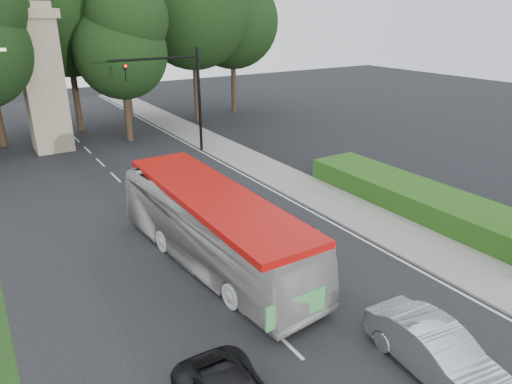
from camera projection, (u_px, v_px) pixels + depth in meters
road_surface at (178, 238)px, 20.18m from camera, size 14.00×80.00×0.02m
sidewalk_right at (326, 199)px, 24.39m from camera, size 3.00×80.00×0.12m
hedge at (426, 202)px, 22.54m from camera, size 3.00×14.00×1.20m
traffic_signal_mast at (181, 87)px, 30.74m from camera, size 6.10×0.35×7.20m
monument at (43, 78)px, 31.47m from camera, size 3.00×3.00×10.05m
tree_east_near at (120, 8)px, 39.28m from camera, size 8.12×8.12×15.95m
tree_far_east at (232, 1)px, 42.44m from camera, size 8.68×8.68×17.05m
tree_monument_right at (119, 32)px, 32.76m from camera, size 6.72×6.72×13.20m
transit_bus at (213, 229)px, 17.67m from camera, size 3.58×11.12×3.04m
sedan_silver at (436, 351)px, 12.43m from camera, size 1.85×4.45×1.43m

